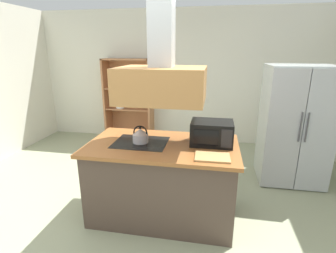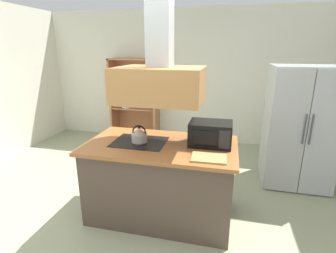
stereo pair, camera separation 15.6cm
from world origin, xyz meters
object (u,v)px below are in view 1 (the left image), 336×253
Objects in this scene: dish_cabinet at (129,105)px; microwave at (212,133)px; cutting_board at (212,157)px; kettle at (140,135)px; refrigerator at (294,125)px.

microwave is at bearing -53.69° from dish_cabinet.
microwave is (-0.02, 0.39, 0.12)m from cutting_board.
cutting_board is (0.81, -0.29, -0.08)m from kettle.
refrigerator is 3.73× the size of microwave.
refrigerator reaches higher than cutting_board.
microwave is at bearing 92.97° from cutting_board.
kettle reaches higher than cutting_board.
refrigerator is at bearing 52.30° from cutting_board.
kettle is (-1.97, -1.21, 0.13)m from refrigerator.
microwave is (-1.18, -1.10, 0.17)m from refrigerator.
refrigerator is 8.63× the size of kettle.
dish_cabinet reaches higher than microwave.
cutting_board is (1.81, -2.83, 0.14)m from dish_cabinet.
microwave is (0.79, 0.11, 0.05)m from kettle.
refrigerator is 2.31m from kettle.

